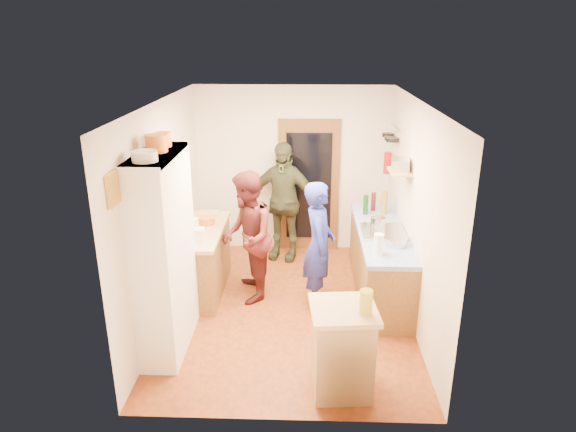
# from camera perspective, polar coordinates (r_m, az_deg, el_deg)

# --- Properties ---
(floor) EXTENTS (3.00, 4.00, 0.02)m
(floor) POSITION_cam_1_polar(r_m,az_deg,el_deg) (6.67, 0.06, -10.30)
(floor) COLOR #933E15
(floor) RESTS_ON ground
(ceiling) EXTENTS (3.00, 4.00, 0.02)m
(ceiling) POSITION_cam_1_polar(r_m,az_deg,el_deg) (5.82, 0.07, 12.62)
(ceiling) COLOR silver
(ceiling) RESTS_ON ground
(wall_back) EXTENTS (3.00, 0.02, 2.60)m
(wall_back) POSITION_cam_1_polar(r_m,az_deg,el_deg) (8.04, 0.55, 5.15)
(wall_back) COLOR beige
(wall_back) RESTS_ON ground
(wall_front) EXTENTS (3.00, 0.02, 2.60)m
(wall_front) POSITION_cam_1_polar(r_m,az_deg,el_deg) (4.28, -0.85, -8.66)
(wall_front) COLOR beige
(wall_front) RESTS_ON ground
(wall_left) EXTENTS (0.02, 4.00, 2.60)m
(wall_left) POSITION_cam_1_polar(r_m,az_deg,el_deg) (6.35, -13.68, 0.51)
(wall_left) COLOR beige
(wall_left) RESTS_ON ground
(wall_right) EXTENTS (0.02, 4.00, 2.60)m
(wall_right) POSITION_cam_1_polar(r_m,az_deg,el_deg) (6.26, 14.02, 0.19)
(wall_right) COLOR beige
(wall_right) RESTS_ON ground
(door_frame) EXTENTS (0.95, 0.06, 2.10)m
(door_frame) POSITION_cam_1_polar(r_m,az_deg,el_deg) (8.07, 2.32, 3.34)
(door_frame) COLOR brown
(door_frame) RESTS_ON ground
(door_glass) EXTENTS (0.70, 0.02, 1.70)m
(door_glass) POSITION_cam_1_polar(r_m,az_deg,el_deg) (8.04, 2.32, 3.27)
(door_glass) COLOR black
(door_glass) RESTS_ON door_frame
(hutch_body) EXTENTS (0.40, 1.20, 2.20)m
(hutch_body) POSITION_cam_1_polar(r_m,az_deg,el_deg) (5.65, -13.54, -4.12)
(hutch_body) COLOR white
(hutch_body) RESTS_ON ground
(hutch_top_shelf) EXTENTS (0.40, 1.14, 0.04)m
(hutch_top_shelf) POSITION_cam_1_polar(r_m,az_deg,el_deg) (5.32, -14.48, 6.59)
(hutch_top_shelf) COLOR white
(hutch_top_shelf) RESTS_ON hutch_body
(plate_stack) EXTENTS (0.24, 0.24, 0.10)m
(plate_stack) POSITION_cam_1_polar(r_m,az_deg,el_deg) (4.97, -15.64, 6.42)
(plate_stack) COLOR white
(plate_stack) RESTS_ON hutch_top_shelf
(orange_pot_a) EXTENTS (0.22, 0.22, 0.18)m
(orange_pot_a) POSITION_cam_1_polar(r_m,az_deg,el_deg) (5.34, -14.42, 7.84)
(orange_pot_a) COLOR orange
(orange_pot_a) RESTS_ON hutch_top_shelf
(orange_pot_b) EXTENTS (0.17, 0.17, 0.15)m
(orange_pot_b) POSITION_cam_1_polar(r_m,az_deg,el_deg) (5.58, -13.72, 8.28)
(orange_pot_b) COLOR orange
(orange_pot_b) RESTS_ON hutch_top_shelf
(left_counter_base) EXTENTS (0.60, 1.40, 0.85)m
(left_counter_base) POSITION_cam_1_polar(r_m,az_deg,el_deg) (7.01, -9.70, -5.05)
(left_counter_base) COLOR olive
(left_counter_base) RESTS_ON ground
(left_counter_top) EXTENTS (0.64, 1.44, 0.05)m
(left_counter_top) POSITION_cam_1_polar(r_m,az_deg,el_deg) (6.83, -9.92, -1.63)
(left_counter_top) COLOR tan
(left_counter_top) RESTS_ON left_counter_base
(toaster) EXTENTS (0.22, 0.15, 0.16)m
(toaster) POSITION_cam_1_polar(r_m,az_deg,el_deg) (6.42, -10.24, -2.06)
(toaster) COLOR white
(toaster) RESTS_ON left_counter_top
(kettle) EXTENTS (0.22, 0.22, 0.19)m
(kettle) POSITION_cam_1_polar(r_m,az_deg,el_deg) (6.68, -10.63, -1.07)
(kettle) COLOR white
(kettle) RESTS_ON left_counter_top
(orange_bowl) EXTENTS (0.22, 0.22, 0.10)m
(orange_bowl) POSITION_cam_1_polar(r_m,az_deg,el_deg) (6.96, -9.01, -0.52)
(orange_bowl) COLOR orange
(orange_bowl) RESTS_ON left_counter_top
(chopping_board) EXTENTS (0.30, 0.22, 0.02)m
(chopping_board) POSITION_cam_1_polar(r_m,az_deg,el_deg) (7.36, -8.88, 0.32)
(chopping_board) COLOR tan
(chopping_board) RESTS_ON left_counter_top
(right_counter_base) EXTENTS (0.60, 2.20, 0.84)m
(right_counter_base) POSITION_cam_1_polar(r_m,az_deg,el_deg) (6.99, 10.13, -5.20)
(right_counter_base) COLOR olive
(right_counter_base) RESTS_ON ground
(right_counter_top) EXTENTS (0.62, 2.22, 0.06)m
(right_counter_top) POSITION_cam_1_polar(r_m,az_deg,el_deg) (6.81, 10.35, -1.77)
(right_counter_top) COLOR #1E55B0
(right_counter_top) RESTS_ON right_counter_base
(hob) EXTENTS (0.55, 0.58, 0.04)m
(hob) POSITION_cam_1_polar(r_m,az_deg,el_deg) (6.69, 10.51, -1.73)
(hob) COLOR silver
(hob) RESTS_ON right_counter_top
(pot_on_hob) EXTENTS (0.19, 0.19, 0.12)m
(pot_on_hob) POSITION_cam_1_polar(r_m,az_deg,el_deg) (6.78, 9.97, -0.64)
(pot_on_hob) COLOR silver
(pot_on_hob) RESTS_ON hob
(bottle_a) EXTENTS (0.07, 0.07, 0.28)m
(bottle_a) POSITION_cam_1_polar(r_m,az_deg,el_deg) (7.31, 8.62, 1.25)
(bottle_a) COLOR #143F14
(bottle_a) RESTS_ON right_counter_top
(bottle_b) EXTENTS (0.07, 0.07, 0.27)m
(bottle_b) POSITION_cam_1_polar(r_m,az_deg,el_deg) (7.48, 9.48, 1.60)
(bottle_b) COLOR #591419
(bottle_b) RESTS_ON right_counter_top
(bottle_c) EXTENTS (0.10, 0.10, 0.34)m
(bottle_c) POSITION_cam_1_polar(r_m,az_deg,el_deg) (7.34, 10.64, 1.46)
(bottle_c) COLOR olive
(bottle_c) RESTS_ON right_counter_top
(paper_towel) EXTENTS (0.13, 0.13, 0.25)m
(paper_towel) POSITION_cam_1_polar(r_m,az_deg,el_deg) (6.02, 10.03, -3.12)
(paper_towel) COLOR white
(paper_towel) RESTS_ON right_counter_top
(mixing_bowl) EXTENTS (0.28, 0.28, 0.10)m
(mixing_bowl) POSITION_cam_1_polar(r_m,az_deg,el_deg) (6.33, 11.92, -2.82)
(mixing_bowl) COLOR silver
(mixing_bowl) RESTS_ON right_counter_top
(island_base) EXTENTS (0.59, 0.59, 0.86)m
(island_base) POSITION_cam_1_polar(r_m,az_deg,el_deg) (5.15, 6.00, -14.73)
(island_base) COLOR tan
(island_base) RESTS_ON ground
(island_top) EXTENTS (0.67, 0.67, 0.05)m
(island_top) POSITION_cam_1_polar(r_m,az_deg,el_deg) (4.91, 6.20, -10.35)
(island_top) COLOR tan
(island_top) RESTS_ON island_base
(cutting_board) EXTENTS (0.37, 0.31, 0.02)m
(cutting_board) POSITION_cam_1_polar(r_m,az_deg,el_deg) (4.94, 5.53, -9.98)
(cutting_board) COLOR white
(cutting_board) RESTS_ON island_top
(oil_jar) EXTENTS (0.13, 0.13, 0.24)m
(oil_jar) POSITION_cam_1_polar(r_m,az_deg,el_deg) (4.76, 8.65, -9.46)
(oil_jar) COLOR #AD9E2D
(oil_jar) RESTS_ON island_top
(pan_rail) EXTENTS (0.02, 0.65, 0.02)m
(pan_rail) POSITION_cam_1_polar(r_m,az_deg,el_deg) (7.51, 11.83, 9.54)
(pan_rail) COLOR silver
(pan_rail) RESTS_ON wall_right
(pan_hang_a) EXTENTS (0.18, 0.18, 0.05)m
(pan_hang_a) POSITION_cam_1_polar(r_m,az_deg,el_deg) (7.36, 11.52, 8.31)
(pan_hang_a) COLOR black
(pan_hang_a) RESTS_ON pan_rail
(pan_hang_b) EXTENTS (0.16, 0.16, 0.05)m
(pan_hang_b) POSITION_cam_1_polar(r_m,az_deg,el_deg) (7.55, 11.27, 8.47)
(pan_hang_b) COLOR black
(pan_hang_b) RESTS_ON pan_rail
(pan_hang_c) EXTENTS (0.17, 0.17, 0.05)m
(pan_hang_c) POSITION_cam_1_polar(r_m,az_deg,el_deg) (7.75, 11.05, 8.84)
(pan_hang_c) COLOR black
(pan_hang_c) RESTS_ON pan_rail
(wall_shelf) EXTENTS (0.26, 0.42, 0.03)m
(wall_shelf) POSITION_cam_1_polar(r_m,az_deg,el_deg) (6.54, 12.34, 4.84)
(wall_shelf) COLOR tan
(wall_shelf) RESTS_ON wall_right
(radio) EXTENTS (0.27, 0.34, 0.15)m
(radio) POSITION_cam_1_polar(r_m,az_deg,el_deg) (6.51, 12.40, 5.60)
(radio) COLOR silver
(radio) RESTS_ON wall_shelf
(ext_bracket) EXTENTS (0.06, 0.10, 0.04)m
(ext_bracket) POSITION_cam_1_polar(r_m,az_deg,el_deg) (7.81, 11.39, 5.44)
(ext_bracket) COLOR black
(ext_bracket) RESTS_ON wall_right
(fire_extinguisher) EXTENTS (0.11, 0.11, 0.32)m
(fire_extinguisher) POSITION_cam_1_polar(r_m,az_deg,el_deg) (7.79, 10.98, 5.80)
(fire_extinguisher) COLOR red
(fire_extinguisher) RESTS_ON wall_right
(picture_frame) EXTENTS (0.03, 0.25, 0.30)m
(picture_frame) POSITION_cam_1_polar(r_m,az_deg,el_deg) (4.72, -18.90, 2.85)
(picture_frame) COLOR gold
(picture_frame) RESTS_ON wall_left
(person_hob) EXTENTS (0.40, 0.60, 1.65)m
(person_hob) POSITION_cam_1_polar(r_m,az_deg,el_deg) (6.40, 3.72, -3.37)
(person_hob) COLOR navy
(person_hob) RESTS_ON ground
(person_left) EXTENTS (0.76, 0.92, 1.72)m
(person_left) POSITION_cam_1_polar(r_m,az_deg,el_deg) (6.63, -4.30, -2.21)
(person_left) COLOR #4D1B19
(person_left) RESTS_ON ground
(person_back) EXTENTS (1.15, 0.72, 1.83)m
(person_back) POSITION_cam_1_polar(r_m,az_deg,el_deg) (7.76, -0.50, 1.61)
(person_back) COLOR #363922
(person_back) RESTS_ON ground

